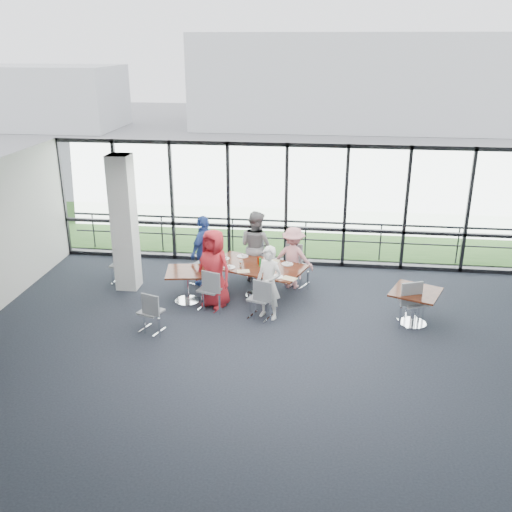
# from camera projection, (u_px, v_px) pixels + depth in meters

# --- Properties ---
(floor) EXTENTS (12.00, 10.00, 0.02)m
(floor) POSITION_uv_depth(u_px,v_px,m) (264.00, 362.00, 10.53)
(floor) COLOR #1E222B
(floor) RESTS_ON ground
(ceiling) EXTENTS (12.00, 10.00, 0.04)m
(ceiling) POSITION_uv_depth(u_px,v_px,m) (265.00, 194.00, 9.39)
(ceiling) COLOR silver
(ceiling) RESTS_ON ground
(wall_front) EXTENTS (12.00, 0.10, 3.20)m
(wall_front) POSITION_uv_depth(u_px,v_px,m) (205.00, 494.00, 5.32)
(wall_front) COLOR silver
(wall_front) RESTS_ON ground
(curtain_wall_back) EXTENTS (12.00, 0.10, 3.20)m
(curtain_wall_back) POSITION_uv_depth(u_px,v_px,m) (286.00, 205.00, 14.60)
(curtain_wall_back) COLOR white
(curtain_wall_back) RESTS_ON ground
(structural_column) EXTENTS (0.50, 0.50, 3.20)m
(structural_column) POSITION_uv_depth(u_px,v_px,m) (124.00, 223.00, 13.16)
(structural_column) COLOR white
(structural_column) RESTS_ON ground
(apron) EXTENTS (80.00, 70.00, 0.02)m
(apron) POSITION_uv_depth(u_px,v_px,m) (296.00, 212.00, 19.81)
(apron) COLOR gray
(apron) RESTS_ON ground
(grass_strip) EXTENTS (80.00, 5.00, 0.01)m
(grass_strip) POSITION_uv_depth(u_px,v_px,m) (292.00, 228.00, 17.94)
(grass_strip) COLOR #27511B
(grass_strip) RESTS_ON ground
(hangar_main) EXTENTS (24.00, 10.00, 6.00)m
(hangar_main) POSITION_uv_depth(u_px,v_px,m) (376.00, 80.00, 38.66)
(hangar_main) COLOR silver
(hangar_main) RESTS_ON ground
(hangar_aux) EXTENTS (10.00, 6.00, 4.00)m
(hangar_aux) POSITION_uv_depth(u_px,v_px,m) (43.00, 97.00, 37.89)
(hangar_aux) COLOR silver
(hangar_aux) RESTS_ON ground
(guard_rail) EXTENTS (12.00, 0.06, 0.06)m
(guard_rail) POSITION_uv_depth(u_px,v_px,m) (287.00, 238.00, 15.54)
(guard_rail) COLOR #2D2D33
(guard_rail) RESTS_ON ground
(main_table) EXTENTS (2.36, 1.78, 0.75)m
(main_table) POSITION_uv_depth(u_px,v_px,m) (258.00, 270.00, 13.03)
(main_table) COLOR #34160D
(main_table) RESTS_ON ground
(side_table_left) EXTENTS (0.99, 0.99, 0.75)m
(side_table_left) POSITION_uv_depth(u_px,v_px,m) (186.00, 276.00, 12.75)
(side_table_left) COLOR #34160D
(side_table_left) RESTS_ON ground
(side_table_right) EXTENTS (1.21, 1.21, 0.75)m
(side_table_right) POSITION_uv_depth(u_px,v_px,m) (415.00, 296.00, 11.72)
(side_table_right) COLOR #34160D
(side_table_right) RESTS_ON ground
(diner_near_left) EXTENTS (1.03, 0.89, 1.77)m
(diner_near_left) POSITION_uv_depth(u_px,v_px,m) (214.00, 268.00, 12.47)
(diner_near_left) COLOR red
(diner_near_left) RESTS_ON ground
(diner_near_right) EXTENTS (0.71, 0.63, 1.60)m
(diner_near_right) POSITION_uv_depth(u_px,v_px,m) (269.00, 283.00, 11.95)
(diner_near_right) COLOR white
(diner_near_right) RESTS_ON ground
(diner_far_left) EXTENTS (1.01, 0.92, 1.77)m
(diner_far_left) POSITION_uv_depth(u_px,v_px,m) (256.00, 246.00, 13.82)
(diner_far_left) COLOR gray
(diner_far_left) RESTS_ON ground
(diner_far_right) EXTENTS (1.06, 0.70, 1.50)m
(diner_far_right) POSITION_uv_depth(u_px,v_px,m) (293.00, 258.00, 13.46)
(diner_far_right) COLOR pink
(diner_far_right) RESTS_ON ground
(diner_end) EXTENTS (0.93, 1.16, 1.74)m
(diner_end) POSITION_uv_depth(u_px,v_px,m) (205.00, 251.00, 13.56)
(diner_end) COLOR #2F4EA5
(diner_end) RESTS_ON ground
(chair_main_nl) EXTENTS (0.58, 0.58, 0.93)m
(chair_main_nl) POSITION_uv_depth(u_px,v_px,m) (210.00, 289.00, 12.45)
(chair_main_nl) COLOR gray
(chair_main_nl) RESTS_ON ground
(chair_main_nr) EXTENTS (0.57, 0.57, 0.91)m
(chair_main_nr) POSITION_uv_depth(u_px,v_px,m) (260.00, 298.00, 12.05)
(chair_main_nr) COLOR gray
(chair_main_nr) RESTS_ON ground
(chair_main_fl) EXTENTS (0.59, 0.59, 0.92)m
(chair_main_fl) POSITION_uv_depth(u_px,v_px,m) (259.00, 260.00, 14.15)
(chair_main_fl) COLOR gray
(chair_main_fl) RESTS_ON ground
(chair_main_fr) EXTENTS (0.64, 0.64, 0.97)m
(chair_main_fr) POSITION_uv_depth(u_px,v_px,m) (297.00, 266.00, 13.67)
(chair_main_fr) COLOR gray
(chair_main_fr) RESTS_ON ground
(chair_main_end) EXTENTS (0.61, 0.61, 0.94)m
(chair_main_end) POSITION_uv_depth(u_px,v_px,m) (201.00, 265.00, 13.77)
(chair_main_end) COLOR gray
(chair_main_end) RESTS_ON ground
(chair_spare_la) EXTENTS (0.55, 0.55, 0.87)m
(chair_spare_la) POSITION_uv_depth(u_px,v_px,m) (151.00, 312.00, 11.50)
(chair_spare_la) COLOR gray
(chair_spare_la) RESTS_ON ground
(chair_spare_lb) EXTENTS (0.50, 0.50, 0.95)m
(chair_spare_lb) POSITION_uv_depth(u_px,v_px,m) (122.00, 264.00, 13.81)
(chair_spare_lb) COLOR gray
(chair_spare_lb) RESTS_ON ground
(chair_spare_r) EXTENTS (0.63, 0.63, 0.99)m
(chair_spare_r) POSITION_uv_depth(u_px,v_px,m) (413.00, 302.00, 11.79)
(chair_spare_r) COLOR gray
(chair_spare_r) RESTS_ON ground
(plate_nl) EXTENTS (0.27, 0.27, 0.01)m
(plate_nl) POSITION_uv_depth(u_px,v_px,m) (229.00, 267.00, 12.88)
(plate_nl) COLOR white
(plate_nl) RESTS_ON main_table
(plate_nr) EXTENTS (0.25, 0.25, 0.01)m
(plate_nr) POSITION_uv_depth(u_px,v_px,m) (277.00, 277.00, 12.37)
(plate_nr) COLOR white
(plate_nr) RESTS_ON main_table
(plate_fl) EXTENTS (0.27, 0.27, 0.01)m
(plate_fl) POSITION_uv_depth(u_px,v_px,m) (243.00, 256.00, 13.55)
(plate_fl) COLOR white
(plate_fl) RESTS_ON main_table
(plate_fr) EXTENTS (0.27, 0.27, 0.01)m
(plate_fr) POSITION_uv_depth(u_px,v_px,m) (287.00, 264.00, 13.07)
(plate_fr) COLOR white
(plate_fr) RESTS_ON main_table
(plate_end) EXTENTS (0.26, 0.26, 0.01)m
(plate_end) POSITION_uv_depth(u_px,v_px,m) (224.00, 259.00, 13.39)
(plate_end) COLOR white
(plate_end) RESTS_ON main_table
(tumbler_a) EXTENTS (0.07, 0.07, 0.14)m
(tumbler_a) POSITION_uv_depth(u_px,v_px,m) (241.00, 264.00, 12.88)
(tumbler_a) COLOR white
(tumbler_a) RESTS_ON main_table
(tumbler_b) EXTENTS (0.07, 0.07, 0.13)m
(tumbler_b) POSITION_uv_depth(u_px,v_px,m) (266.00, 268.00, 12.70)
(tumbler_b) COLOR white
(tumbler_b) RESTS_ON main_table
(tumbler_c) EXTENTS (0.06, 0.06, 0.13)m
(tumbler_c) POSITION_uv_depth(u_px,v_px,m) (267.00, 260.00, 13.14)
(tumbler_c) COLOR white
(tumbler_c) RESTS_ON main_table
(tumbler_d) EXTENTS (0.07, 0.07, 0.15)m
(tumbler_d) POSITION_uv_depth(u_px,v_px,m) (225.00, 260.00, 13.13)
(tumbler_d) COLOR white
(tumbler_d) RESTS_ON main_table
(menu_a) EXTENTS (0.31, 0.25, 0.00)m
(menu_a) POSITION_uv_depth(u_px,v_px,m) (243.00, 271.00, 12.68)
(menu_a) COLOR silver
(menu_a) RESTS_ON main_table
(menu_b) EXTENTS (0.38, 0.34, 0.00)m
(menu_b) POSITION_uv_depth(u_px,v_px,m) (289.00, 278.00, 12.29)
(menu_b) COLOR silver
(menu_b) RESTS_ON main_table
(menu_c) EXTENTS (0.33, 0.25, 0.00)m
(menu_c) POSITION_uv_depth(u_px,v_px,m) (273.00, 261.00, 13.27)
(menu_c) COLOR silver
(menu_c) RESTS_ON main_table
(condiment_caddy) EXTENTS (0.10, 0.07, 0.04)m
(condiment_caddy) POSITION_uv_depth(u_px,v_px,m) (263.00, 264.00, 13.01)
(condiment_caddy) COLOR black
(condiment_caddy) RESTS_ON main_table
(ketchup_bottle) EXTENTS (0.06, 0.06, 0.18)m
(ketchup_bottle) POSITION_uv_depth(u_px,v_px,m) (259.00, 261.00, 13.03)
(ketchup_bottle) COLOR #961700
(ketchup_bottle) RESTS_ON main_table
(green_bottle) EXTENTS (0.05, 0.05, 0.20)m
(green_bottle) POSITION_uv_depth(u_px,v_px,m) (260.00, 262.00, 12.92)
(green_bottle) COLOR #247E2F
(green_bottle) RESTS_ON main_table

